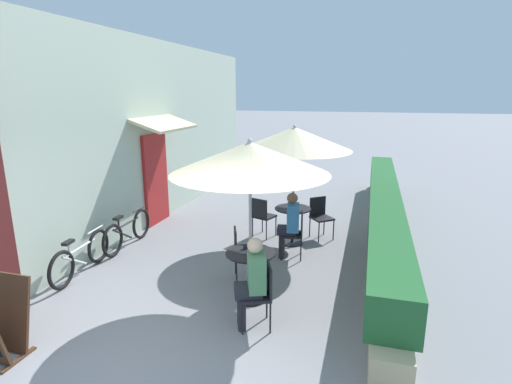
# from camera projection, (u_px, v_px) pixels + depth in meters

# --- Properties ---
(ground_plane) EXTENTS (120.00, 120.00, 0.00)m
(ground_plane) POSITION_uv_depth(u_px,v_px,m) (129.00, 375.00, 4.40)
(ground_plane) COLOR gray
(cafe_facade_wall) EXTENTS (0.98, 10.82, 4.20)m
(cafe_facade_wall) POSITION_uv_depth(u_px,v_px,m) (156.00, 133.00, 9.49)
(cafe_facade_wall) COLOR #B2C1AD
(cafe_facade_wall) RESTS_ON ground_plane
(planter_hedge) EXTENTS (0.60, 9.82, 1.01)m
(planter_hedge) POSITION_uv_depth(u_px,v_px,m) (384.00, 213.00, 8.47)
(planter_hedge) COLOR tan
(planter_hedge) RESTS_ON ground_plane
(patio_table_near) EXTENTS (0.73, 0.73, 0.76)m
(patio_table_near) POSITION_uv_depth(u_px,v_px,m) (250.00, 267.00, 5.88)
(patio_table_near) COLOR black
(patio_table_near) RESTS_ON ground_plane
(patio_umbrella_near) EXTENTS (2.24, 2.24, 2.42)m
(patio_umbrella_near) POSITION_uv_depth(u_px,v_px,m) (250.00, 158.00, 5.48)
(patio_umbrella_near) COLOR #B7B7BC
(patio_umbrella_near) RESTS_ON ground_plane
(cafe_chair_near_left) EXTENTS (0.52, 0.52, 0.87)m
(cafe_chair_near_left) POSITION_uv_depth(u_px,v_px,m) (242.00, 250.00, 6.55)
(cafe_chair_near_left) COLOR black
(cafe_chair_near_left) RESTS_ON ground_plane
(cafe_chair_near_right) EXTENTS (0.52, 0.52, 0.87)m
(cafe_chair_near_right) POSITION_uv_depth(u_px,v_px,m) (261.00, 290.00, 5.21)
(cafe_chair_near_right) COLOR black
(cafe_chair_near_right) RESTS_ON ground_plane
(seated_patron_near_right) EXTENTS (0.49, 0.45, 1.25)m
(seated_patron_near_right) POSITION_uv_depth(u_px,v_px,m) (252.00, 279.00, 5.16)
(seated_patron_near_right) COLOR #23232D
(seated_patron_near_right) RESTS_ON ground_plane
(coffee_cup_near) EXTENTS (0.07, 0.07, 0.09)m
(coffee_cup_near) POSITION_uv_depth(u_px,v_px,m) (245.00, 246.00, 5.95)
(coffee_cup_near) COLOR #232328
(coffee_cup_near) RESTS_ON patio_table_near
(patio_table_mid) EXTENTS (0.73, 0.73, 0.76)m
(patio_table_mid) POSITION_uv_depth(u_px,v_px,m) (293.00, 219.00, 8.10)
(patio_table_mid) COLOR black
(patio_table_mid) RESTS_ON ground_plane
(patio_umbrella_mid) EXTENTS (2.24, 2.24, 2.42)m
(patio_umbrella_mid) POSITION_uv_depth(u_px,v_px,m) (294.00, 139.00, 7.70)
(patio_umbrella_mid) COLOR #B7B7BC
(patio_umbrella_mid) RESTS_ON ground_plane
(cafe_chair_mid_left) EXTENTS (0.46, 0.46, 0.87)m
(cafe_chair_mid_left) POSITION_uv_depth(u_px,v_px,m) (296.00, 231.00, 7.42)
(cafe_chair_mid_left) COLOR black
(cafe_chair_mid_left) RESTS_ON ground_plane
(seated_patron_mid_left) EXTENTS (0.45, 0.38, 1.25)m
(seated_patron_mid_left) POSITION_uv_depth(u_px,v_px,m) (290.00, 222.00, 7.39)
(seated_patron_mid_left) COLOR #23232D
(seated_patron_mid_left) RESTS_ON ground_plane
(cafe_chair_mid_right) EXTENTS (0.56, 0.56, 0.87)m
(cafe_chair_mid_right) POSITION_uv_depth(u_px,v_px,m) (320.00, 214.00, 8.44)
(cafe_chair_mid_right) COLOR black
(cafe_chair_mid_right) RESTS_ON ground_plane
(cafe_chair_mid_back) EXTENTS (0.51, 0.51, 0.87)m
(cafe_chair_mid_back) POSITION_uv_depth(u_px,v_px,m) (262.00, 214.00, 8.45)
(cafe_chair_mid_back) COLOR black
(cafe_chair_mid_back) RESTS_ON ground_plane
(coffee_cup_mid) EXTENTS (0.07, 0.07, 0.09)m
(coffee_cup_mid) POSITION_uv_depth(u_px,v_px,m) (291.00, 205.00, 8.09)
(coffee_cup_mid) COLOR teal
(coffee_cup_mid) RESTS_ON patio_table_mid
(bicycle_leaning) EXTENTS (0.21, 1.65, 0.72)m
(bicycle_leaning) POSITION_uv_depth(u_px,v_px,m) (81.00, 256.00, 6.75)
(bicycle_leaning) COLOR black
(bicycle_leaning) RESTS_ON ground_plane
(bicycle_second) EXTENTS (0.11, 1.66, 0.72)m
(bicycle_second) POSITION_uv_depth(u_px,v_px,m) (127.00, 231.00, 7.97)
(bicycle_second) COLOR black
(bicycle_second) RESTS_ON ground_plane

